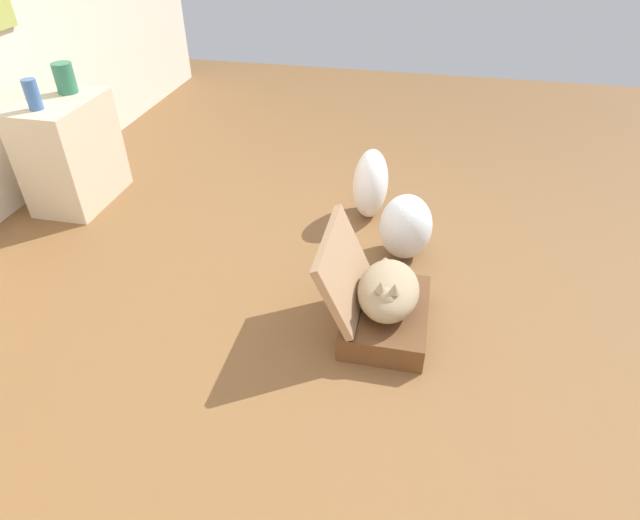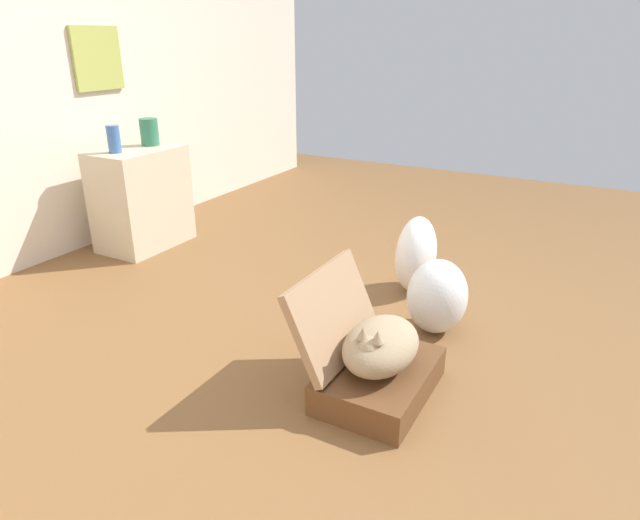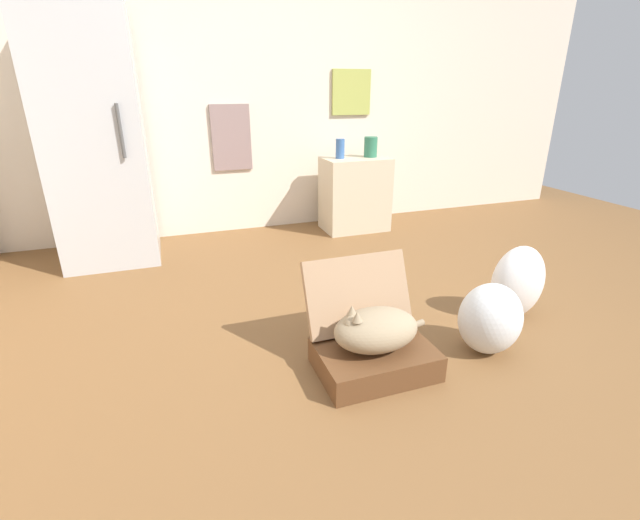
{
  "view_description": "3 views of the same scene",
  "coord_description": "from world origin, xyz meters",
  "views": [
    {
      "loc": [
        -2.1,
        -0.34,
        1.76
      ],
      "look_at": [
        -0.2,
        0.07,
        0.33
      ],
      "focal_mm": 29.56,
      "sensor_mm": 36.0,
      "label": 1
    },
    {
      "loc": [
        -1.99,
        -0.96,
        1.36
      ],
      "look_at": [
        0.07,
        0.18,
        0.4
      ],
      "focal_mm": 31.08,
      "sensor_mm": 36.0,
      "label": 2
    },
    {
      "loc": [
        -1.05,
        -1.83,
        1.27
      ],
      "look_at": [
        -0.34,
        0.17,
        0.43
      ],
      "focal_mm": 24.67,
      "sensor_mm": 36.0,
      "label": 3
    }
  ],
  "objects": [
    {
      "name": "suitcase_base",
      "position": [
        -0.22,
        -0.26,
        0.06
      ],
      "size": [
        0.54,
        0.38,
        0.13
      ],
      "primitive_type": "cube",
      "color": "brown",
      "rests_on": "ground"
    },
    {
      "name": "vase_short",
      "position": [
        0.74,
        1.86,
        0.76
      ],
      "size": [
        0.12,
        0.12,
        0.18
      ],
      "primitive_type": "cylinder",
      "color": "#2D7051",
      "rests_on": "side_table"
    },
    {
      "name": "ground_plane",
      "position": [
        0.0,
        0.0,
        0.0
      ],
      "size": [
        7.68,
        7.68,
        0.0
      ],
      "primitive_type": "plane",
      "color": "brown",
      "rests_on": "ground"
    },
    {
      "name": "cat",
      "position": [
        -0.23,
        -0.26,
        0.23
      ],
      "size": [
        0.49,
        0.28,
        0.22
      ],
      "color": "#998466",
      "rests_on": "suitcase_base"
    },
    {
      "name": "side_table",
      "position": [
        0.59,
        1.85,
        0.33
      ],
      "size": [
        0.59,
        0.39,
        0.67
      ],
      "primitive_type": "cube",
      "color": "beige",
      "rests_on": "ground"
    },
    {
      "name": "plastic_bag_white",
      "position": [
        0.4,
        -0.29,
        0.18
      ],
      "size": [
        0.32,
        0.29,
        0.37
      ],
      "primitive_type": "ellipsoid",
      "color": "silver",
      "rests_on": "ground"
    },
    {
      "name": "vase_tall",
      "position": [
        0.45,
        1.87,
        0.75
      ],
      "size": [
        0.08,
        0.08,
        0.17
      ],
      "primitive_type": "cylinder",
      "color": "#38609E",
      "rests_on": "side_table"
    },
    {
      "name": "plastic_bag_clear",
      "position": [
        0.79,
        -0.04,
        0.22
      ],
      "size": [
        0.34,
        0.21,
        0.44
      ],
      "primitive_type": "ellipsoid",
      "color": "white",
      "rests_on": "ground"
    },
    {
      "name": "suitcase_lid",
      "position": [
        -0.22,
        -0.05,
        0.31
      ],
      "size": [
        0.54,
        0.19,
        0.36
      ],
      "primitive_type": "cube",
      "rotation": [
        1.15,
        0.0,
        0.0
      ],
      "color": "#9B7756",
      "rests_on": "suitcase_base"
    }
  ]
}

